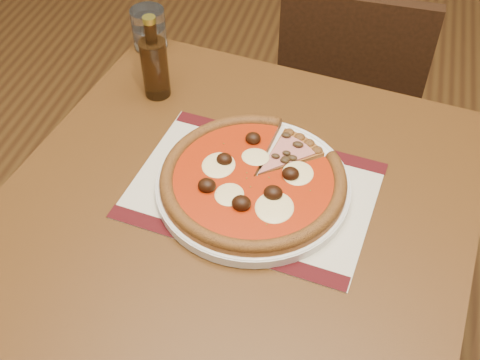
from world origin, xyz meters
name	(u,v)px	position (x,y,z in m)	size (l,w,h in m)	color
table	(237,236)	(-0.76, 0.04, 0.65)	(0.89, 0.89, 0.75)	#573314
chair_far	(349,90)	(-0.63, 0.77, 0.46)	(0.38, 0.38, 0.81)	black
placemat	(253,190)	(-0.74, 0.07, 0.75)	(0.42, 0.30, 0.00)	beige
plate	(253,186)	(-0.74, 0.07, 0.76)	(0.34, 0.34, 0.02)	white
pizza	(253,178)	(-0.74, 0.07, 0.78)	(0.32, 0.32, 0.04)	#A35C27
ham_slice	(293,156)	(-0.68, 0.14, 0.78)	(0.10, 0.13, 0.02)	#A35C27
water_glass	(149,29)	(-1.07, 0.44, 0.80)	(0.08, 0.08, 0.09)	white
bottle	(155,65)	(-0.99, 0.28, 0.82)	(0.05, 0.05, 0.18)	#36200D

